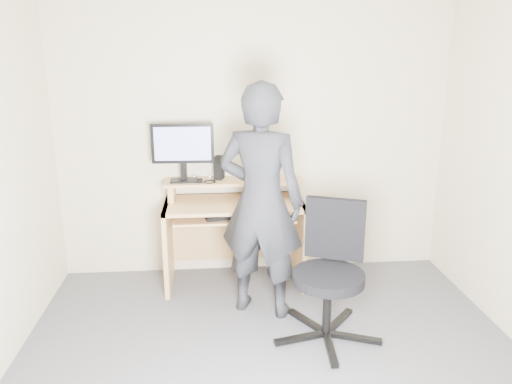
{
  "coord_description": "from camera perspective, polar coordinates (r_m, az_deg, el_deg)",
  "views": [
    {
      "loc": [
        -0.37,
        -2.67,
        2.02
      ],
      "look_at": [
        -0.04,
        1.05,
        0.95
      ],
      "focal_mm": 35.0,
      "sensor_mm": 36.0,
      "label": 1
    }
  ],
  "objects": [
    {
      "name": "smartphone",
      "position": [
        4.42,
        0.47,
        1.54
      ],
      "size": [
        0.09,
        0.14,
        0.01
      ],
      "primitive_type": "cube",
      "rotation": [
        0.0,
        0.0,
        0.18
      ],
      "color": "black",
      "rests_on": "desk"
    },
    {
      "name": "person",
      "position": [
        3.78,
        0.58,
        -1.14
      ],
      "size": [
        0.78,
        0.66,
        1.81
      ],
      "primitive_type": "imported",
      "rotation": [
        0.0,
        0.0,
        2.74
      ],
      "color": "black",
      "rests_on": "ground"
    },
    {
      "name": "keyboard",
      "position": [
        4.25,
        -2.82,
        -2.6
      ],
      "size": [
        0.49,
        0.27,
        0.03
      ],
      "primitive_type": "cube",
      "rotation": [
        0.0,
        0.0,
        0.21
      ],
      "color": "black",
      "rests_on": "desk"
    },
    {
      "name": "desk",
      "position": [
        4.45,
        -2.55,
        -3.34
      ],
      "size": [
        1.2,
        0.6,
        0.91
      ],
      "color": "tan",
      "rests_on": "ground"
    },
    {
      "name": "monitor",
      "position": [
        4.33,
        -8.37,
        5.09
      ],
      "size": [
        0.53,
        0.15,
        0.51
      ],
      "rotation": [
        0.0,
        0.0,
        -0.03
      ],
      "color": "black",
      "rests_on": "desk"
    },
    {
      "name": "charger",
      "position": [
        4.33,
        -6.45,
        1.27
      ],
      "size": [
        0.05,
        0.05,
        0.03
      ],
      "primitive_type": "cube",
      "rotation": [
        0.0,
        0.0,
        0.18
      ],
      "color": "black",
      "rests_on": "desk"
    },
    {
      "name": "headphones",
      "position": [
        4.49,
        -6.21,
        1.71
      ],
      "size": [
        0.18,
        0.18,
        0.06
      ],
      "primitive_type": "torus",
      "rotation": [
        0.26,
        0.0,
        0.18
      ],
      "color": "silver",
      "rests_on": "desk"
    },
    {
      "name": "back_wall",
      "position": [
        4.5,
        -0.23,
        6.14
      ],
      "size": [
        3.5,
        0.02,
        2.5
      ],
      "primitive_type": "cube",
      "color": "beige",
      "rests_on": "ground"
    },
    {
      "name": "mouse",
      "position": [
        4.23,
        1.22,
        -1.2
      ],
      "size": [
        0.11,
        0.08,
        0.04
      ],
      "primitive_type": "ellipsoid",
      "rotation": [
        0.0,
        0.0,
        -0.18
      ],
      "color": "black",
      "rests_on": "desk"
    },
    {
      "name": "travel_mug",
      "position": [
        4.38,
        0.1,
        2.47
      ],
      "size": [
        0.08,
        0.08,
        0.17
      ],
      "primitive_type": "cylinder",
      "rotation": [
        0.0,
        0.0,
        0.07
      ],
      "color": "silver",
      "rests_on": "desk"
    },
    {
      "name": "ground",
      "position": [
        3.37,
        2.48,
        -20.89
      ],
      "size": [
        3.5,
        3.5,
        0.0
      ],
      "primitive_type": "plane",
      "color": "#58585D",
      "rests_on": "ground"
    },
    {
      "name": "office_chair",
      "position": [
        3.63,
        8.49,
        -8.44
      ],
      "size": [
        0.77,
        0.75,
        0.97
      ],
      "rotation": [
        0.0,
        0.0,
        -0.39
      ],
      "color": "black",
      "rests_on": "ground"
    },
    {
      "name": "external_drive",
      "position": [
        4.43,
        -4.22,
        2.78
      ],
      "size": [
        0.1,
        0.14,
        0.2
      ],
      "primitive_type": "cube",
      "rotation": [
        0.0,
        0.0,
        -0.26
      ],
      "color": "black",
      "rests_on": "desk"
    }
  ]
}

